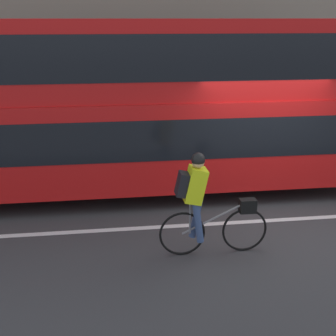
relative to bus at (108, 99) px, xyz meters
name	(u,v)px	position (x,y,z in m)	size (l,w,h in m)	color
ground_plane	(268,216)	(2.92, -1.76, -2.01)	(80.00, 80.00, 0.00)	#38383A
road_center_line	(272,220)	(2.92, -1.95, -2.00)	(50.00, 0.14, 0.01)	silver
sidewalk_curb	(211,145)	(2.92, 3.17, -1.93)	(60.00, 2.33, 0.15)	gray
bus	(108,99)	(0.00, 0.00, 0.00)	(10.88, 2.54, 3.58)	black
cyclist_on_bike	(203,201)	(1.37, -3.02, -1.11)	(1.74, 0.32, 1.68)	black
trash_bin	(70,131)	(-1.04, 3.06, -1.35)	(0.48, 0.48, 1.01)	#515156
street_sign_post	(301,94)	(5.47, 3.05, -0.47)	(0.36, 0.09, 2.48)	#59595B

